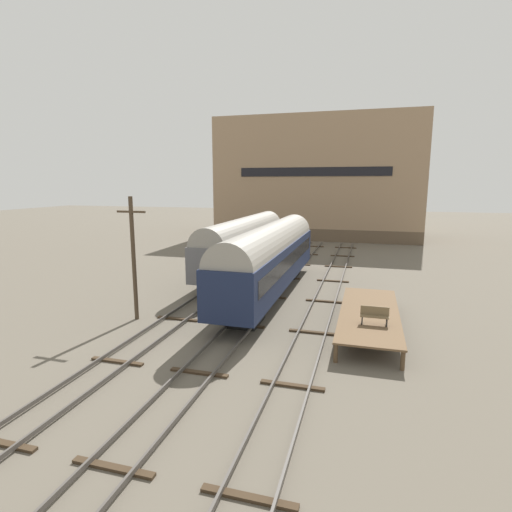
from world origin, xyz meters
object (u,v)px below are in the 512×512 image
at_px(train_car_grey, 244,242).
at_px(person_worker, 224,296).
at_px(bench, 375,315).
at_px(utility_pole, 134,257).
at_px(train_car_navy, 271,255).

xyz_separation_m(train_car_grey, person_worker, (2.18, -11.28, -1.78)).
relative_size(bench, utility_pole, 0.19).
relative_size(train_car_grey, person_worker, 10.27).
height_order(train_car_navy, train_car_grey, train_car_navy).
bearing_deg(train_car_navy, person_worker, -111.31).
bearing_deg(utility_pole, person_worker, 28.99).
bearing_deg(person_worker, bench, -14.96).
bearing_deg(train_car_grey, train_car_navy, -58.37).
bearing_deg(train_car_navy, bench, -44.97).
xyz_separation_m(train_car_grey, bench, (11.18, -13.69, -1.38)).
bearing_deg(bench, utility_pole, -179.43).
distance_m(bench, person_worker, 9.33).
bearing_deg(person_worker, train_car_navy, 68.69).
bearing_deg(train_car_navy, train_car_grey, 121.63).
distance_m(train_car_grey, utility_pole, 14.06).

